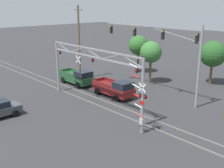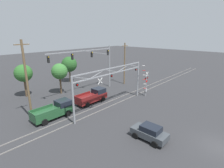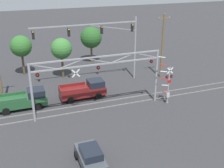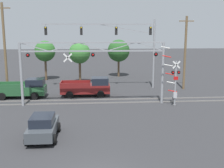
# 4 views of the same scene
# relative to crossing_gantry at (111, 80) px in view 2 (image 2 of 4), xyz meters

# --- Properties ---
(ground_plane) EXTENTS (200.00, 200.00, 0.00)m
(ground_plane) POSITION_rel_crossing_gantry_xyz_m (0.01, -14.65, -4.30)
(ground_plane) COLOR #303033
(rail_track_near) EXTENTS (80.00, 0.08, 0.10)m
(rail_track_near) POSITION_rel_crossing_gantry_xyz_m (0.01, 0.28, -4.25)
(rail_track_near) COLOR gray
(rail_track_near) RESTS_ON ground_plane
(rail_track_far) EXTENTS (80.00, 0.08, 0.10)m
(rail_track_far) POSITION_rel_crossing_gantry_xyz_m (0.01, 1.72, -4.25)
(rail_track_far) COLOR gray
(rail_track_far) RESTS_ON ground_plane
(crossing_gantry) EXTENTS (14.08, 0.28, 6.19)m
(crossing_gantry) POSITION_rel_crossing_gantry_xyz_m (0.00, 0.00, 0.00)
(crossing_gantry) COLOR gray
(crossing_gantry) RESTS_ON ground_plane
(crossing_signal_mast) EXTENTS (1.98, 0.35, 5.82)m
(crossing_signal_mast) POSITION_rel_crossing_gantry_xyz_m (7.83, -1.12, -2.10)
(crossing_signal_mast) COLOR gray
(crossing_signal_mast) RESTS_ON ground_plane
(traffic_signal_span) EXTENTS (13.91, 0.39, 8.61)m
(traffic_signal_span) POSITION_rel_crossing_gantry_xyz_m (3.94, 7.63, 1.87)
(traffic_signal_span) COLOR gray
(traffic_signal_span) RESTS_ON ground_plane
(pickup_truck_lead) EXTENTS (5.45, 2.25, 2.09)m
(pickup_truck_lead) POSITION_rel_crossing_gantry_xyz_m (-0.57, 3.67, -3.28)
(pickup_truck_lead) COLOR maroon
(pickup_truck_lead) RESTS_ON ground_plane
(pickup_truck_following) EXTENTS (5.47, 2.25, 2.09)m
(pickup_truck_following) POSITION_rel_crossing_gantry_xyz_m (-7.63, 3.38, -3.28)
(pickup_truck_following) COLOR #23512D
(pickup_truck_following) RESTS_ON ground_plane
(sedan_waiting) EXTENTS (2.00, 3.88, 1.65)m
(sedan_waiting) POSITION_rel_crossing_gantry_xyz_m (-3.51, -8.74, -3.46)
(sedan_waiting) COLOR #3D4247
(sedan_waiting) RESTS_ON ground_plane
(utility_pole_left) EXTENTS (1.80, 0.28, 10.30)m
(utility_pole_left) POSITION_rel_crossing_gantry_xyz_m (-9.87, 5.44, 1.00)
(utility_pole_left) COLOR brown
(utility_pole_left) RESTS_ON ground_plane
(utility_pole_right) EXTENTS (1.80, 0.28, 8.98)m
(utility_pole_right) POSITION_rel_crossing_gantry_xyz_m (11.40, 6.60, 0.34)
(utility_pole_right) COLOR brown
(utility_pole_right) RESTS_ON ground_plane
(background_tree_beyond_span) EXTENTS (3.48, 3.48, 5.86)m
(background_tree_beyond_span) POSITION_rel_crossing_gantry_xyz_m (4.20, 16.93, -0.19)
(background_tree_beyond_span) COLOR brown
(background_tree_beyond_span) RESTS_ON ground_plane
(background_tree_far_left_verge) EXTENTS (3.03, 3.03, 5.81)m
(background_tree_far_left_verge) POSITION_rel_crossing_gantry_xyz_m (-6.85, 14.48, -0.03)
(background_tree_far_left_verge) COLOR brown
(background_tree_far_left_verge) RESTS_ON ground_plane
(background_tree_far_right_verge) EXTENTS (2.91, 2.91, 5.71)m
(background_tree_far_right_verge) POSITION_rel_crossing_gantry_xyz_m (-1.71, 11.33, -0.08)
(background_tree_far_right_verge) COLOR brown
(background_tree_far_right_verge) RESTS_ON ground_plane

